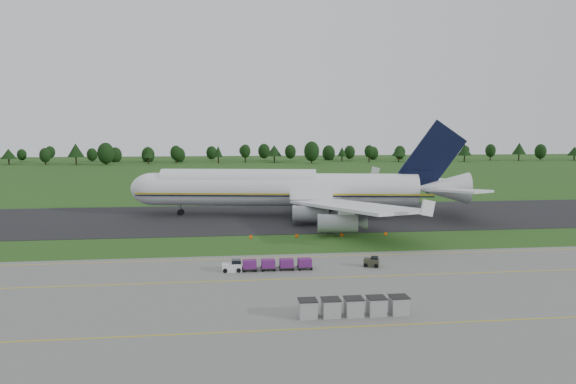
{
  "coord_description": "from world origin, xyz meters",
  "views": [
    {
      "loc": [
        -5.92,
        -91.48,
        19.28
      ],
      "look_at": [
        5.57,
        2.0,
        8.51
      ],
      "focal_mm": 35.0,
      "sensor_mm": 36.0,
      "label": 1
    }
  ],
  "objects": [
    {
      "name": "taxiway",
      "position": [
        0.0,
        28.0,
        0.04
      ],
      "size": [
        300.0,
        40.0,
        0.08
      ],
      "primitive_type": "cube",
      "color": "black",
      "rests_on": "ground"
    },
    {
      "name": "edge_markers",
      "position": [
        11.57,
        5.19,
        0.27
      ],
      "size": [
        24.84,
        0.3,
        0.6
      ],
      "color": "#FF5608",
      "rests_on": "ground"
    },
    {
      "name": "ground",
      "position": [
        0.0,
        0.0,
        0.0
      ],
      "size": [
        600.0,
        600.0,
        0.0
      ],
      "primitive_type": "plane",
      "color": "#214815",
      "rests_on": "ground"
    },
    {
      "name": "uld_row",
      "position": [
        7.62,
        -36.8,
        1.0
      ],
      "size": [
        11.5,
        1.9,
        1.88
      ],
      "color": "#959595",
      "rests_on": "apron"
    },
    {
      "name": "baggage_train",
      "position": [
        0.2,
        -17.31,
        0.86
      ],
      "size": [
        12.24,
        1.56,
        1.5
      ],
      "color": "silver",
      "rests_on": "apron"
    },
    {
      "name": "tree_line",
      "position": [
        2.94,
        219.47,
        6.04
      ],
      "size": [
        525.63,
        22.03,
        11.33
      ],
      "color": "black",
      "rests_on": "ground"
    },
    {
      "name": "apron",
      "position": [
        0.0,
        -34.0,
        0.03
      ],
      "size": [
        300.0,
        52.0,
        0.06
      ],
      "primitive_type": "cube",
      "color": "slate",
      "rests_on": "ground"
    },
    {
      "name": "utility_cart",
      "position": [
        14.95,
        -17.02,
        0.61
      ],
      "size": [
        2.37,
        1.92,
        1.13
      ],
      "color": "#333525",
      "rests_on": "apron"
    },
    {
      "name": "apron_markings",
      "position": [
        0.0,
        -26.98,
        0.06
      ],
      "size": [
        300.0,
        30.2,
        0.01
      ],
      "color": "#C6B20B",
      "rests_on": "apron"
    },
    {
      "name": "aircraft",
      "position": [
        9.48,
        29.9,
        6.02
      ],
      "size": [
        75.41,
        72.24,
        21.09
      ],
      "color": "white",
      "rests_on": "ground"
    }
  ]
}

